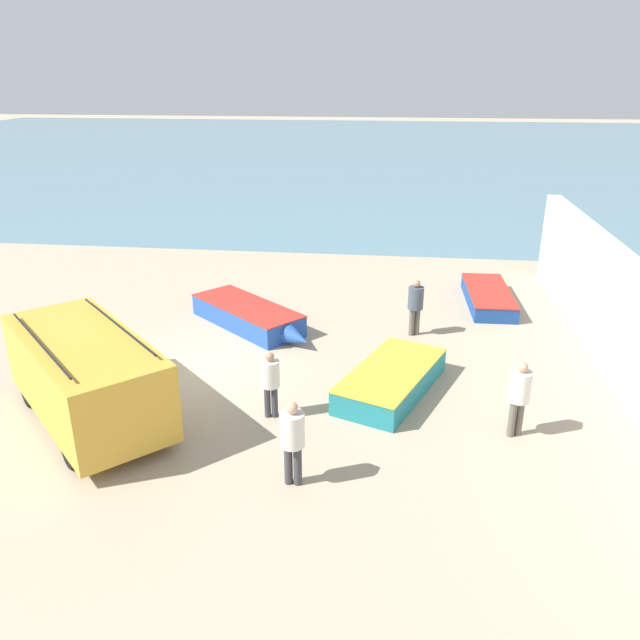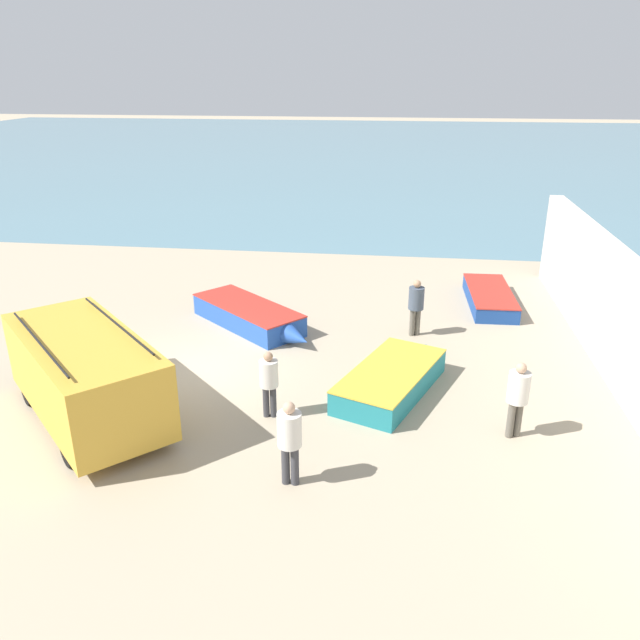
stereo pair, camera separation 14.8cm
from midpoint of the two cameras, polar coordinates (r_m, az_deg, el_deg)
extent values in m
plane|color=tan|center=(17.20, -11.09, -4.61)|extent=(200.00, 200.00, 0.00)
cube|color=slate|center=(67.17, 3.13, 15.35)|extent=(120.00, 80.00, 0.01)
cube|color=#BCB7AD|center=(17.62, 26.24, -0.20)|extent=(0.50, 17.64, 3.21)
cube|color=gold|center=(15.13, -20.41, -4.58)|extent=(5.17, 5.18, 1.76)
cube|color=black|center=(17.66, -22.85, -2.86)|extent=(1.49, 1.48, 0.79)
cube|color=#1E232D|center=(17.22, -23.26, 0.09)|extent=(1.40, 1.39, 0.56)
cylinder|color=black|center=(16.69, -24.89, -5.71)|extent=(0.72, 0.72, 0.80)
cylinder|color=black|center=(17.08, -18.71, -4.13)|extent=(0.72, 0.72, 0.80)
cylinder|color=black|center=(13.92, -21.70, -10.78)|extent=(0.72, 0.72, 0.80)
cylinder|color=black|center=(14.39, -14.39, -8.69)|extent=(0.72, 0.72, 0.80)
cylinder|color=black|center=(14.56, -24.07, -1.84)|extent=(3.01, 3.03, 0.05)
cylinder|color=black|center=(14.96, -17.85, -0.33)|extent=(3.01, 3.03, 0.05)
cube|color=#1E757F|center=(15.82, 6.72, -5.57)|extent=(2.86, 3.96, 0.60)
cone|color=#1E757F|center=(17.68, 9.52, -2.67)|extent=(0.82, 0.95, 0.57)
cube|color=gold|center=(15.71, 6.76, -4.81)|extent=(1.47, 0.74, 0.05)
cube|color=gold|center=(15.67, 6.77, -4.53)|extent=(2.88, 4.00, 0.04)
cube|color=#234CA3|center=(19.92, -6.39, 0.44)|extent=(4.04, 3.76, 0.64)
cone|color=#234CA3|center=(18.12, -1.84, -1.66)|extent=(1.07, 1.04, 0.61)
cube|color=#B22D23|center=(19.83, -6.42, 1.13)|extent=(1.06, 1.19, 0.05)
cube|color=#B22D23|center=(19.80, -6.43, 1.36)|extent=(4.08, 3.80, 0.04)
cube|color=navy|center=(22.33, 15.42, 1.96)|extent=(1.51, 3.73, 0.50)
cone|color=navy|center=(24.43, 14.64, 3.74)|extent=(0.50, 0.82, 0.47)
cube|color=#B22D23|center=(22.27, 15.46, 2.40)|extent=(1.29, 0.24, 0.05)
cube|color=#B22D23|center=(22.24, 15.49, 2.60)|extent=(1.52, 3.76, 0.04)
cylinder|color=#5B564C|center=(19.24, 9.13, -0.15)|extent=(0.16, 0.16, 0.86)
cylinder|color=#5B564C|center=(19.17, 8.64, -0.20)|extent=(0.16, 0.16, 0.86)
cylinder|color=#424C5B|center=(18.93, 9.02, 1.98)|extent=(0.46, 0.46, 0.68)
sphere|color=tan|center=(18.79, 9.10, 3.28)|extent=(0.23, 0.23, 0.23)
cylinder|color=#5B564C|center=(14.47, 17.33, -8.67)|extent=(0.16, 0.16, 0.87)
cylinder|color=#5B564C|center=(14.56, 17.95, -8.55)|extent=(0.16, 0.16, 0.87)
cylinder|color=silver|center=(14.15, 18.00, -5.87)|extent=(0.47, 0.47, 0.69)
sphere|color=tan|center=(13.95, 18.22, -4.19)|extent=(0.24, 0.24, 0.24)
cylinder|color=#38383D|center=(14.64, -4.00, -7.41)|extent=(0.15, 0.15, 0.80)
cylinder|color=#38383D|center=(14.66, -4.66, -7.39)|extent=(0.15, 0.15, 0.80)
cylinder|color=silver|center=(14.32, -4.41, -4.89)|extent=(0.43, 0.43, 0.63)
sphere|color=tan|center=(14.13, -4.46, -3.35)|extent=(0.22, 0.22, 0.22)
cylinder|color=#38383D|center=(12.44, -2.82, -12.99)|extent=(0.16, 0.16, 0.88)
cylinder|color=#38383D|center=(12.41, -1.97, -13.08)|extent=(0.16, 0.16, 0.88)
cylinder|color=silver|center=(12.00, -2.45, -9.96)|extent=(0.47, 0.47, 0.69)
sphere|color=tan|center=(11.76, -2.49, -8.03)|extent=(0.24, 0.24, 0.24)
camera|label=1|loc=(0.07, -89.76, 0.10)|focal=35.00mm
camera|label=2|loc=(0.07, 90.24, -0.10)|focal=35.00mm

